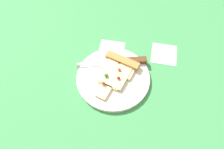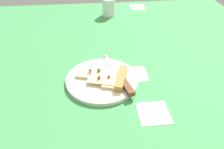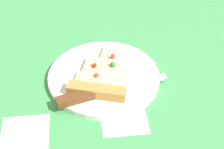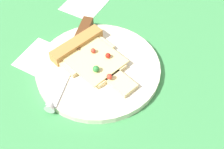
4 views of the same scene
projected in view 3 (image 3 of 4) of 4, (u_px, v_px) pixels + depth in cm
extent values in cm
cube|color=#3D8C4C|center=(137.00, 102.00, 72.43)|extent=(149.45, 149.45, 3.00)
cube|color=white|center=(25.00, 134.00, 64.05)|extent=(9.00, 9.00, 0.20)
cube|color=white|center=(124.00, 118.00, 67.07)|extent=(9.00, 9.00, 0.20)
cylinder|color=silver|center=(104.00, 77.00, 75.10)|extent=(24.55, 24.55, 1.38)
cube|color=beige|center=(100.00, 85.00, 71.37)|extent=(8.96, 12.28, 1.00)
cube|color=beige|center=(105.00, 68.00, 75.42)|extent=(7.47, 8.53, 1.00)
cube|color=beige|center=(110.00, 55.00, 79.10)|extent=(6.03, 4.97, 1.00)
cube|color=#EDD88C|center=(103.00, 73.00, 73.15)|extent=(12.26, 11.73, 0.30)
cube|color=#B27A3D|center=(97.00, 93.00, 68.76)|extent=(6.01, 12.23, 2.20)
sphere|color=red|center=(97.00, 75.00, 71.75)|extent=(1.01, 1.01, 1.01)
sphere|color=red|center=(113.00, 56.00, 76.57)|extent=(1.09, 1.09, 1.09)
sphere|color=#2D7A38|center=(113.00, 64.00, 74.21)|extent=(1.28, 1.28, 1.28)
sphere|color=#B21E14|center=(94.00, 65.00, 74.11)|extent=(1.06, 1.06, 1.06)
cube|color=silver|center=(135.00, 84.00, 72.05)|extent=(5.06, 12.11, 0.30)
cone|color=silver|center=(160.00, 77.00, 73.69)|extent=(2.45, 2.45, 2.00)
cube|color=#593319|center=(81.00, 97.00, 68.35)|extent=(4.73, 10.23, 1.60)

